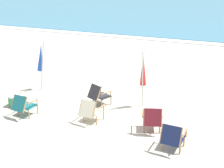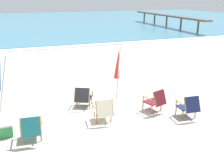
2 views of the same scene
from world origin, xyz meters
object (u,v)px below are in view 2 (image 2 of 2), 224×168
(cooler_box, at_px, (4,130))
(beach_chair_back_left, at_px, (189,106))
(beach_chair_back_right, at_px, (103,110))
(beach_chair_front_right, at_px, (31,128))
(beach_chair_front_left, at_px, (156,100))
(umbrella_furled_red, at_px, (118,64))
(beach_chair_far_center, at_px, (83,97))

(cooler_box, bearing_deg, beach_chair_back_left, -8.02)
(beach_chair_back_right, xyz_separation_m, beach_chair_front_right, (-2.22, -0.44, -0.00))
(beach_chair_front_right, height_order, cooler_box, beach_chair_front_right)
(beach_chair_front_left, bearing_deg, umbrella_furled_red, 116.58)
(beach_chair_back_right, bearing_deg, cooler_box, 177.48)
(beach_chair_back_right, relative_size, cooler_box, 1.63)
(beach_chair_front_left, height_order, umbrella_furled_red, umbrella_furled_red)
(beach_chair_front_right, bearing_deg, beach_chair_back_left, -2.68)
(beach_chair_back_left, distance_m, beach_chair_front_right, 4.94)
(beach_chair_back_right, height_order, cooler_box, beach_chair_back_right)
(beach_chair_back_left, bearing_deg, cooler_box, 171.98)
(beach_chair_back_right, relative_size, umbrella_furled_red, 0.38)
(beach_chair_far_center, bearing_deg, cooler_box, -155.79)
(beach_chair_front_left, distance_m, umbrella_furled_red, 2.02)
(beach_chair_far_center, bearing_deg, beach_chair_back_right, -75.87)
(beach_chair_back_left, bearing_deg, umbrella_furled_red, 123.25)
(beach_chair_back_right, relative_size, beach_chair_front_right, 1.00)
(beach_chair_far_center, bearing_deg, beach_chair_front_right, -137.09)
(beach_chair_far_center, distance_m, beach_chair_back_right, 1.36)
(beach_chair_back_left, xyz_separation_m, beach_chair_far_center, (-3.05, 1.99, -0.00))
(beach_chair_far_center, relative_size, beach_chair_front_right, 1.13)
(beach_chair_back_right, bearing_deg, beach_chair_front_right, -168.81)
(beach_chair_back_left, xyz_separation_m, beach_chair_front_right, (-4.94, 0.23, -0.01))
(beach_chair_front_right, bearing_deg, cooler_box, 142.70)
(beach_chair_far_center, bearing_deg, beach_chair_front_left, -27.38)
(beach_chair_front_left, xyz_separation_m, beach_chair_front_right, (-4.16, -0.58, -0.01))
(beach_chair_back_left, height_order, beach_chair_front_right, beach_chair_back_left)
(beach_chair_back_left, bearing_deg, beach_chair_back_right, 166.14)
(beach_chair_back_right, distance_m, beach_chair_front_right, 2.26)
(beach_chair_far_center, distance_m, cooler_box, 2.90)
(beach_chair_back_left, bearing_deg, beach_chair_front_right, 177.32)
(beach_chair_back_left, distance_m, beach_chair_far_center, 3.64)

